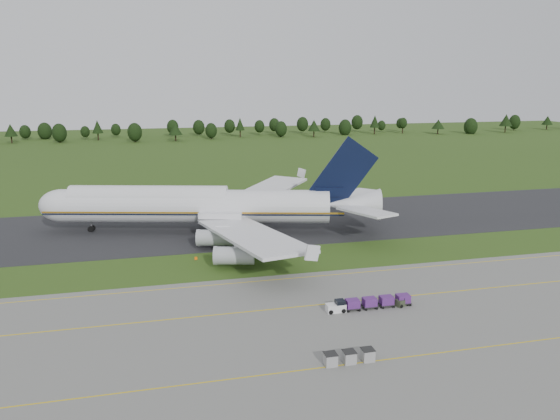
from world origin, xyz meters
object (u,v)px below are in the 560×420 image
object	(u,v)px
aircraft	(201,205)
uld_row	(349,357)
utility_cart	(402,302)
edge_markers	(220,257)
baggage_train	(368,303)

from	to	relation	value
aircraft	uld_row	distance (m)	64.40
aircraft	utility_cart	world-z (taller)	aircraft
aircraft	edge_markers	distance (m)	20.36
baggage_train	utility_cart	distance (m)	5.48
utility_cart	uld_row	xyz separation A→B (m)	(-13.88, -14.35, 0.25)
utility_cart	uld_row	world-z (taller)	uld_row
aircraft	edge_markers	size ratio (longest dim) A/B	7.99
baggage_train	utility_cart	size ratio (longest dim) A/B	5.96
baggage_train	edge_markers	size ratio (longest dim) A/B	1.37
baggage_train	uld_row	world-z (taller)	baggage_train
aircraft	edge_markers	bearing A→B (deg)	-85.53
edge_markers	aircraft	bearing A→B (deg)	94.47
aircraft	edge_markers	xyz separation A→B (m)	(1.52, -19.42, -5.94)
aircraft	utility_cart	distance (m)	55.32
uld_row	edge_markers	bearing A→B (deg)	103.05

